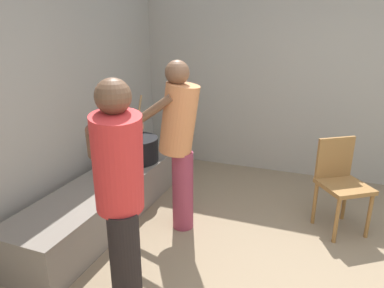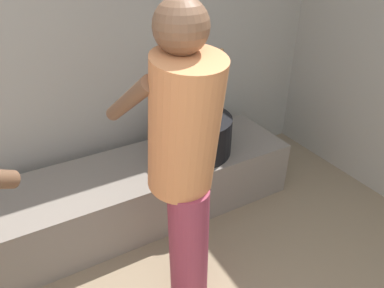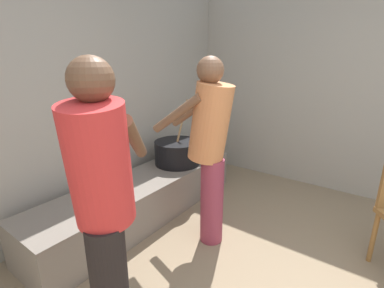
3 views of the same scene
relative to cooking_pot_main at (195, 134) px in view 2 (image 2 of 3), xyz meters
The scene contains 3 objects.
hearth_ledge 0.64m from the cooking_pot_main, behind, with size 2.40×0.60×0.42m, color slate.
cooking_pot_main is the anchor object (origin of this frame).
cook_in_orange_shirt 0.95m from the cooking_pot_main, 123.07° to the right, with size 0.38×0.68×1.60m.
Camera 2 is at (0.09, 0.20, 1.78)m, focal length 33.11 mm.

